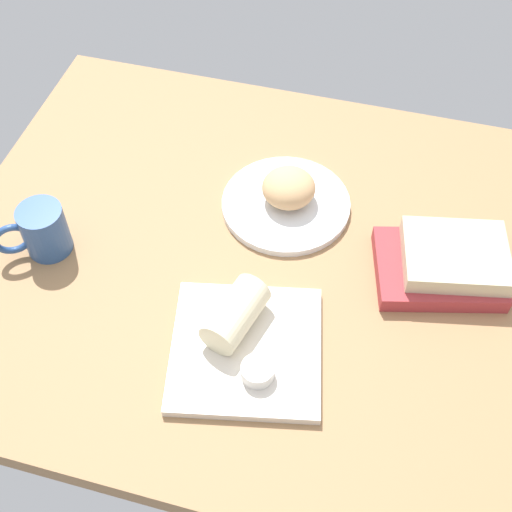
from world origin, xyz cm
name	(u,v)px	position (x,y,z in cm)	size (l,w,h in cm)	color
dining_table	(261,263)	(0.00, 0.00, 2.00)	(110.00, 90.00, 4.00)	#9E754C
round_plate	(286,204)	(1.49, 12.31, 4.70)	(23.73, 23.73, 1.40)	white
scone_pastry	(289,188)	(1.71, 13.04, 8.45)	(9.75, 9.67, 6.10)	tan
square_plate	(246,349)	(2.66, -19.29, 4.80)	(23.45, 23.45, 1.60)	silver
sauce_cup	(258,371)	(5.68, -23.63, 6.89)	(5.14, 5.14, 2.40)	silver
breakfast_wrap	(237,314)	(0.25, -15.83, 8.73)	(6.26, 6.26, 11.83)	beige
book_stack	(446,263)	(31.08, 4.38, 6.90)	(24.39, 20.55, 6.35)	#A53338
coffee_mug	(42,230)	(-36.85, -8.10, 8.85)	(11.46, 9.78, 9.49)	#2D518C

